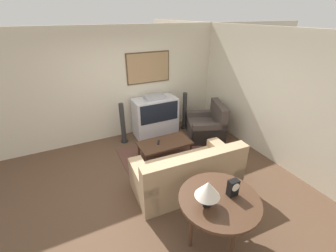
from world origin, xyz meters
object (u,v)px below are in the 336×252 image
(coffee_table, at_px, (165,144))
(speaker_tower_right, at_px, (185,112))
(couch, at_px, (188,174))
(tv, at_px, (155,116))
(speaker_tower_left, at_px, (123,124))
(armchair, at_px, (207,126))
(table_lamp, at_px, (208,189))
(console_table, at_px, (219,202))
(mantel_clock, at_px, (233,188))

(coffee_table, distance_m, speaker_tower_right, 1.59)
(couch, bearing_deg, coffee_table, -89.44)
(coffee_table, bearing_deg, tv, 76.76)
(speaker_tower_left, bearing_deg, couch, -75.27)
(armchair, bearing_deg, table_lamp, -15.20)
(table_lamp, bearing_deg, speaker_tower_right, 64.18)
(coffee_table, distance_m, table_lamp, 2.28)
(console_table, distance_m, table_lamp, 0.39)
(armchair, bearing_deg, tv, -100.68)
(table_lamp, bearing_deg, armchair, 54.14)
(speaker_tower_right, bearing_deg, coffee_table, -135.56)
(mantel_clock, bearing_deg, coffee_table, 89.17)
(couch, bearing_deg, speaker_tower_left, -72.66)
(coffee_table, xyz_separation_m, table_lamp, (-0.44, -2.14, 0.65))
(tv, distance_m, mantel_clock, 3.30)
(couch, height_order, armchair, couch)
(console_table, relative_size, mantel_clock, 4.50)
(armchair, distance_m, table_lamp, 3.25)
(tv, height_order, table_lamp, table_lamp)
(table_lamp, relative_size, speaker_tower_right, 0.36)
(tv, height_order, armchair, tv)
(console_table, xyz_separation_m, speaker_tower_left, (-0.39, 3.24, -0.21))
(coffee_table, xyz_separation_m, console_table, (-0.22, -2.13, 0.32))
(tv, height_order, couch, tv)
(console_table, xyz_separation_m, speaker_tower_right, (1.35, 3.24, -0.21))
(speaker_tower_right, bearing_deg, console_table, -112.66)
(coffee_table, height_order, speaker_tower_right, speaker_tower_right)
(couch, xyz_separation_m, table_lamp, (-0.40, -1.10, 0.71))
(coffee_table, distance_m, mantel_clock, 2.20)
(couch, distance_m, table_lamp, 1.37)
(tv, xyz_separation_m, console_table, (-0.48, -3.25, 0.18))
(console_table, bearing_deg, tv, 81.56)
(armchair, xyz_separation_m, speaker_tower_left, (-2.02, 0.69, 0.20))
(coffee_table, height_order, mantel_clock, mantel_clock)
(couch, height_order, mantel_clock, mantel_clock)
(tv, relative_size, speaker_tower_right, 1.07)
(speaker_tower_left, bearing_deg, speaker_tower_right, 0.00)
(mantel_clock, bearing_deg, speaker_tower_left, 99.99)
(speaker_tower_left, bearing_deg, mantel_clock, -80.01)
(couch, relative_size, mantel_clock, 8.16)
(console_table, relative_size, speaker_tower_right, 1.04)
(coffee_table, relative_size, table_lamp, 3.08)
(couch, height_order, coffee_table, couch)
(speaker_tower_left, bearing_deg, console_table, -83.19)
(console_table, relative_size, table_lamp, 2.92)
(tv, height_order, console_table, tv)
(armchair, height_order, coffee_table, armchair)
(mantel_clock, bearing_deg, table_lamp, 179.82)
(console_table, bearing_deg, armchair, 57.38)
(tv, height_order, mantel_clock, tv)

